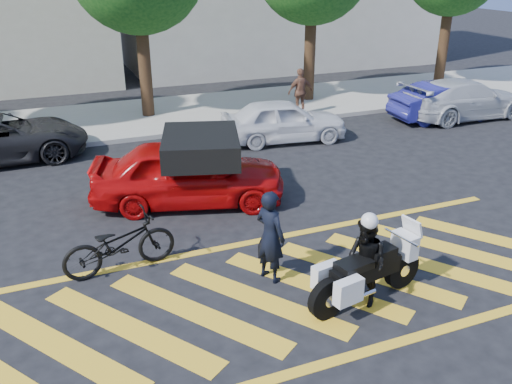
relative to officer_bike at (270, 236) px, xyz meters
name	(u,v)px	position (x,y,z in m)	size (l,w,h in m)	color
ground	(289,291)	(0.14, -0.52, -0.87)	(90.00, 90.00, 0.00)	black
sidewalk	(149,117)	(0.14, 11.48, -0.79)	(60.00, 5.00, 0.15)	#9E998E
crosswalk	(287,291)	(0.10, -0.52, -0.87)	(12.33, 4.00, 0.01)	gold
officer_bike	(270,236)	(0.00, 0.00, 0.00)	(0.63, 0.42, 1.74)	black
bicycle	(119,244)	(-2.48, 1.30, -0.31)	(0.74, 2.11, 1.11)	black
police_motorcycle	(366,273)	(1.19, -1.29, -0.29)	(2.39, 0.94, 1.06)	black
officer_moto	(366,262)	(1.17, -1.28, -0.09)	(0.76, 0.59, 1.56)	black
red_convertible	(188,173)	(-0.46, 3.79, -0.10)	(1.81, 4.50, 1.53)	#B10809
parked_mid_right	(284,120)	(3.61, 7.28, -0.19)	(1.60, 3.97, 1.35)	silver
parked_right	(445,102)	(10.04, 7.39, -0.21)	(1.39, 3.99, 1.31)	navy
parked_far_right	(465,99)	(10.84, 7.28, -0.16)	(1.98, 4.88, 1.42)	#B0B3B9
pedestrian_right	(300,92)	(5.28, 9.48, 0.11)	(0.98, 0.41, 1.67)	brown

